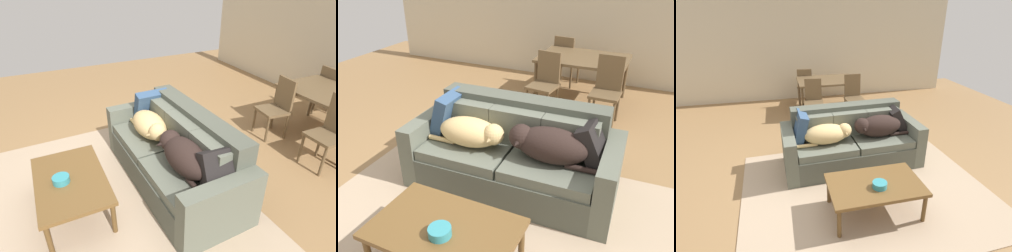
% 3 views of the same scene
% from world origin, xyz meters
% --- Properties ---
extents(ground_plane, '(10.00, 10.00, 0.00)m').
position_xyz_m(ground_plane, '(0.00, 0.00, 0.00)').
color(ground_plane, olive).
extents(area_rug, '(3.34, 2.75, 0.01)m').
position_xyz_m(area_rug, '(0.28, -0.44, 0.01)').
color(area_rug, tan).
rests_on(area_rug, ground).
extents(couch, '(2.12, 0.95, 0.90)m').
position_xyz_m(couch, '(0.28, 0.34, 0.35)').
color(couch, '#4B4F43').
rests_on(couch, ground).
extents(dog_on_left_cushion, '(0.81, 0.38, 0.28)m').
position_xyz_m(dog_on_left_cushion, '(-0.11, 0.18, 0.61)').
color(dog_on_left_cushion, tan).
rests_on(dog_on_left_cushion, couch).
extents(dog_on_right_cushion, '(0.88, 0.39, 0.33)m').
position_xyz_m(dog_on_right_cushion, '(0.66, 0.22, 0.64)').
color(dog_on_right_cushion, black).
rests_on(dog_on_right_cushion, couch).
extents(throw_pillow_by_left_arm, '(0.26, 0.46, 0.47)m').
position_xyz_m(throw_pillow_by_left_arm, '(-0.50, 0.36, 0.67)').
color(throw_pillow_by_left_arm, '#30496A').
rests_on(throw_pillow_by_left_arm, couch).
extents(throw_pillow_by_right_arm, '(0.32, 0.42, 0.43)m').
position_xyz_m(throw_pillow_by_right_arm, '(1.06, 0.41, 0.65)').
color(throw_pillow_by_right_arm, black).
rests_on(throw_pillow_by_right_arm, couch).
extents(coffee_table, '(1.10, 0.69, 0.42)m').
position_xyz_m(coffee_table, '(0.25, -0.87, 0.37)').
color(coffee_table, brown).
rests_on(coffee_table, ground).
extents(bowl_on_coffee_table, '(0.17, 0.17, 0.07)m').
position_xyz_m(bowl_on_coffee_table, '(0.27, -0.96, 0.45)').
color(bowl_on_coffee_table, teal).
rests_on(bowl_on_coffee_table, coffee_table).
extents(dining_table, '(1.35, 0.99, 0.74)m').
position_xyz_m(dining_table, '(0.36, 2.86, 0.68)').
color(dining_table, brown).
rests_on(dining_table, ground).
extents(dining_chair_near_left, '(0.45, 0.45, 0.91)m').
position_xyz_m(dining_chair_near_left, '(-0.04, 2.23, 0.50)').
color(dining_chair_near_left, brown).
rests_on(dining_chair_near_left, ground).
extents(dining_chair_near_right, '(0.41, 0.41, 0.96)m').
position_xyz_m(dining_chair_near_right, '(0.85, 2.25, 0.52)').
color(dining_chair_near_right, brown).
rests_on(dining_chair_near_right, ground).
extents(dining_chair_far_left, '(0.45, 0.45, 0.90)m').
position_xyz_m(dining_chair_far_left, '(-0.09, 3.48, 0.51)').
color(dining_chair_far_left, brown).
rests_on(dining_chair_far_left, ground).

